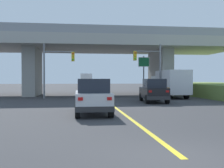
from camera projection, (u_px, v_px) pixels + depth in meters
name	position (u px, v px, depth m)	size (l,w,h in m)	color
ground	(98.00, 95.00, 34.41)	(160.00, 160.00, 0.00)	#353538
overpass_bridge	(98.00, 50.00, 34.30)	(34.56, 10.93, 7.75)	#A8A59E
lane_divider_stripe	(115.00, 107.00, 19.23)	(0.20, 25.04, 0.01)	yellow
suv_lead	(93.00, 96.00, 15.68)	(1.98, 4.65, 2.02)	silver
suv_crossing	(154.00, 91.00, 23.47)	(2.17, 4.47, 2.02)	black
box_truck	(170.00, 83.00, 29.33)	(2.33, 6.87, 2.90)	silver
sedan_oncoming	(89.00, 85.00, 44.97)	(1.92, 4.62, 2.02)	silver
traffic_signal_nearside	(151.00, 64.00, 28.55)	(2.96, 0.36, 5.68)	slate
traffic_signal_farside	(55.00, 64.00, 28.07)	(3.19, 0.36, 5.62)	slate
highway_sign	(144.00, 67.00, 32.38)	(1.32, 0.17, 4.73)	#56595E
semi_truck_distant	(86.00, 81.00, 58.97)	(2.33, 6.89, 3.11)	silver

